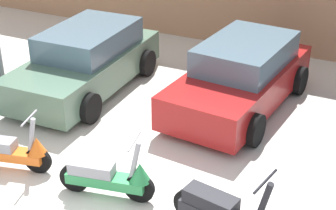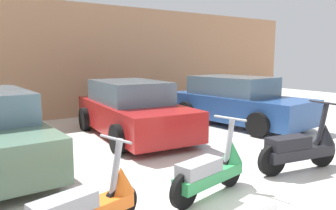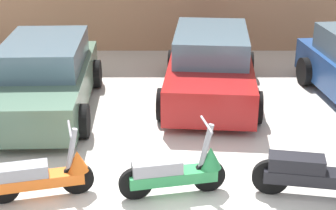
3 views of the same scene
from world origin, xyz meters
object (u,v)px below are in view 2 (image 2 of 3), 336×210
scooter_front_center (302,147)px  car_rear_center (132,110)px  scooter_front_left (88,205)px  scooter_front_right (212,169)px  car_rear_right (237,102)px

scooter_front_center → car_rear_center: bearing=117.1°
scooter_front_left → car_rear_center: (2.47, 3.72, 0.27)m
scooter_front_left → scooter_front_right: bearing=-11.5°
scooter_front_right → car_rear_right: (3.74, 3.20, 0.27)m
scooter_front_left → car_rear_center: size_ratio=0.35×
scooter_front_right → scooter_front_center: size_ratio=0.91×
scooter_front_left → car_rear_right: (5.51, 3.28, 0.28)m
scooter_front_center → car_rear_center: car_rear_center is taller
scooter_front_right → scooter_front_center: scooter_front_center is taller
scooter_front_left → scooter_front_center: size_ratio=0.87×
scooter_front_center → car_rear_center: 3.91m
scooter_front_left → scooter_front_center: 3.64m
scooter_front_right → car_rear_right: bearing=28.9°
scooter_front_right → car_rear_center: (0.71, 3.64, 0.26)m
scooter_front_left → car_rear_center: bearing=42.3°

